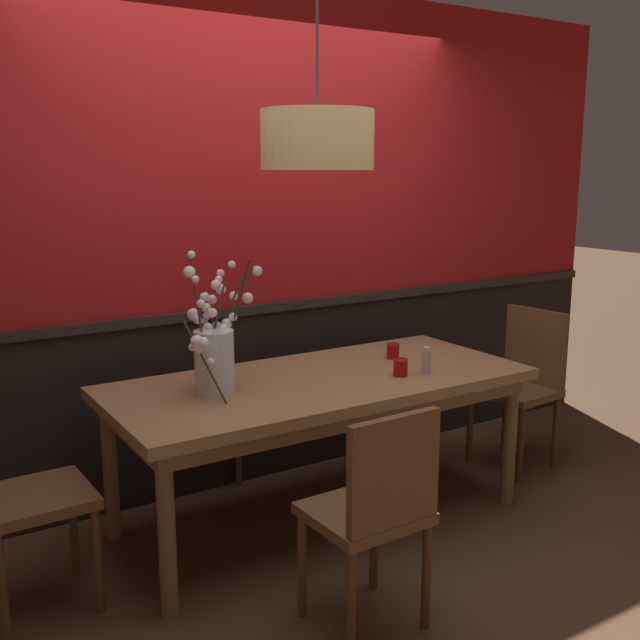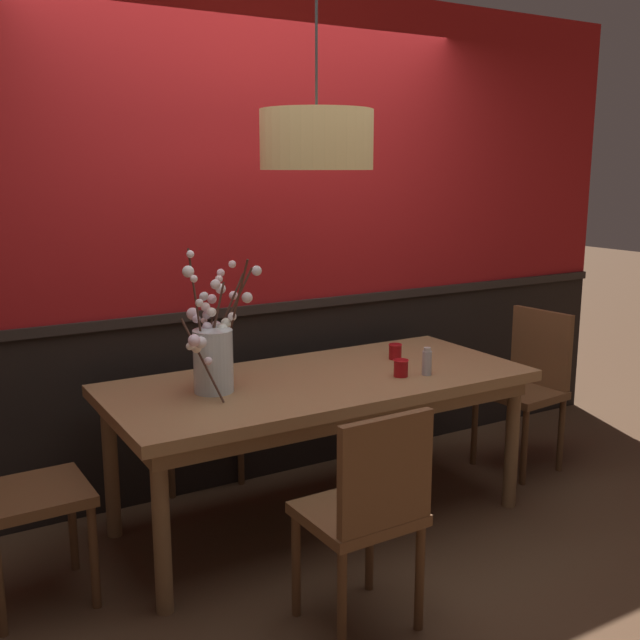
% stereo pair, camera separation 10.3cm
% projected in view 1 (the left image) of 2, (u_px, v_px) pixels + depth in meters
% --- Properties ---
extents(ground_plane, '(24.00, 24.00, 0.00)m').
position_uv_depth(ground_plane, '(320.00, 520.00, 3.75)').
color(ground_plane, '#4C3321').
extents(back_wall, '(5.18, 0.14, 2.70)m').
position_uv_depth(back_wall, '(252.00, 243.00, 4.06)').
color(back_wall, black).
rests_on(back_wall, ground).
extents(dining_table, '(2.05, 0.91, 0.75)m').
position_uv_depth(dining_table, '(320.00, 394.00, 3.62)').
color(dining_table, '#997047').
rests_on(dining_table, ground).
extents(chair_head_east_end, '(0.43, 0.46, 0.93)m').
position_uv_depth(chair_head_east_end, '(523.00, 378.00, 4.38)').
color(chair_head_east_end, brown).
rests_on(chair_head_east_end, ground).
extents(chair_far_side_left, '(0.48, 0.42, 0.95)m').
position_uv_depth(chair_far_side_left, '(188.00, 387.00, 4.17)').
color(chair_far_side_left, brown).
rests_on(chair_far_side_left, ground).
extents(chair_near_side_left, '(0.42, 0.40, 0.89)m').
position_uv_depth(chair_near_side_left, '(375.00, 507.00, 2.76)').
color(chair_near_side_left, brown).
rests_on(chair_near_side_left, ground).
extents(chair_head_west_end, '(0.42, 0.41, 0.92)m').
position_uv_depth(chair_head_west_end, '(16.00, 489.00, 2.88)').
color(chair_head_west_end, brown).
rests_on(chair_head_west_end, ground).
extents(vase_with_blossoms, '(0.43, 0.41, 0.65)m').
position_uv_depth(vase_with_blossoms, '(214.00, 353.00, 3.34)').
color(vase_with_blossoms, silver).
rests_on(vase_with_blossoms, dining_table).
extents(candle_holder_nearer_center, '(0.08, 0.08, 0.08)m').
position_uv_depth(candle_holder_nearer_center, '(401.00, 367.00, 3.62)').
color(candle_holder_nearer_center, '#9E0F14').
rests_on(candle_holder_nearer_center, dining_table).
extents(candle_holder_nearer_edge, '(0.07, 0.07, 0.08)m').
position_uv_depth(candle_holder_nearer_edge, '(393.00, 351.00, 3.95)').
color(candle_holder_nearer_edge, '#9E0F14').
rests_on(candle_holder_nearer_edge, dining_table).
extents(condiment_bottle, '(0.05, 0.05, 0.14)m').
position_uv_depth(condiment_bottle, '(426.00, 361.00, 3.65)').
color(condiment_bottle, '#ADADB2').
rests_on(condiment_bottle, dining_table).
extents(pendant_lamp, '(0.50, 0.50, 0.96)m').
position_uv_depth(pendant_lamp, '(317.00, 140.00, 3.27)').
color(pendant_lamp, tan).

